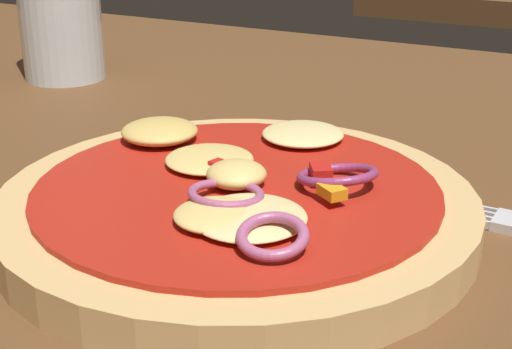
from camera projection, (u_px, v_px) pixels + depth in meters
dining_table at (271, 283)px, 0.35m from camera, size 1.40×0.94×0.04m
pizza at (236, 202)px, 0.36m from camera, size 0.23×0.23×0.03m
beer_glass at (59, 5)px, 0.61m from camera, size 0.07×0.07×0.14m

